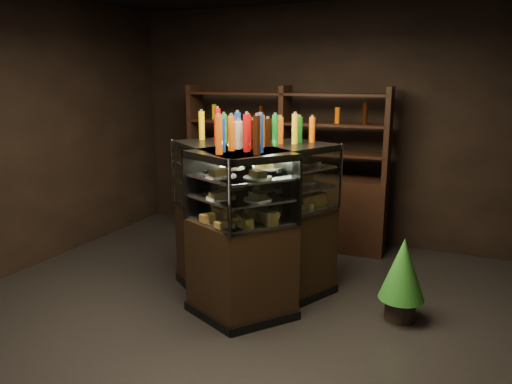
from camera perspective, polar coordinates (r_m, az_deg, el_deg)
ground at (r=4.76m, az=-3.79°, el=-13.33°), size 5.00×5.00×0.00m
room_shell at (r=4.26m, az=-4.19°, el=10.70°), size 5.02×5.02×3.01m
display_case at (r=4.77m, az=-0.90°, el=-6.69°), size 1.66×1.54×1.50m
food_display at (r=4.59m, az=-0.94°, el=0.23°), size 1.21×1.22×0.46m
bottles_top at (r=4.51m, az=-0.95°, el=6.99°), size 1.04×1.08×0.30m
potted_conifer at (r=4.58m, az=16.45°, el=-8.29°), size 0.40×0.40×0.86m
back_shelving at (r=6.39m, az=3.25°, el=-0.56°), size 2.58×0.58×2.00m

